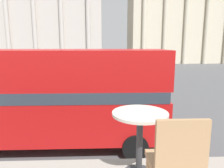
# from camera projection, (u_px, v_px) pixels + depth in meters

# --- Properties ---
(double_decker_bus) EXTENTS (10.61, 2.63, 4.27)m
(double_decker_bus) POSITION_uv_depth(u_px,v_px,m) (40.00, 95.00, 9.19)
(double_decker_bus) COLOR black
(double_decker_bus) RESTS_ON ground_plane
(cafe_dining_table) EXTENTS (0.60, 0.60, 0.73)m
(cafe_dining_table) POSITION_uv_depth(u_px,v_px,m) (140.00, 130.00, 2.35)
(cafe_dining_table) COLOR #2D2D30
(cafe_dining_table) RESTS_ON cafe_floor_slab
(cafe_chair_0) EXTENTS (0.40, 0.40, 0.91)m
(cafe_chair_0) POSITION_uv_depth(u_px,v_px,m) (176.00, 162.00, 1.75)
(cafe_chair_0) COLOR #A87F56
(cafe_chair_0) RESTS_ON cafe_floor_slab
(plaza_building_left) EXTENTS (27.52, 14.85, 20.77)m
(plaza_building_left) POSITION_uv_depth(u_px,v_px,m) (43.00, 18.00, 50.33)
(plaza_building_left) COLOR #BCB2A8
(plaza_building_left) RESTS_ON ground_plane
(plaza_building_right) EXTENTS (23.61, 13.41, 18.99)m
(plaza_building_right) POSITION_uv_depth(u_px,v_px,m) (177.00, 23.00, 53.49)
(plaza_building_right) COLOR beige
(plaza_building_right) RESTS_ON ground_plane
(traffic_light_near) EXTENTS (0.42, 0.24, 3.71)m
(traffic_light_near) POSITION_uv_depth(u_px,v_px,m) (146.00, 75.00, 14.72)
(traffic_light_near) COLOR black
(traffic_light_near) RESTS_ON ground_plane
(traffic_light_mid) EXTENTS (0.42, 0.24, 3.77)m
(traffic_light_mid) POSITION_uv_depth(u_px,v_px,m) (107.00, 66.00, 20.43)
(traffic_light_mid) COLOR black
(traffic_light_mid) RESTS_ON ground_plane
(traffic_light_far) EXTENTS (0.42, 0.24, 3.27)m
(traffic_light_far) POSITION_uv_depth(u_px,v_px,m) (54.00, 64.00, 25.27)
(traffic_light_far) COLOR black
(traffic_light_far) RESTS_ON ground_plane
(car_white) EXTENTS (4.20, 1.93, 1.35)m
(car_white) POSITION_uv_depth(u_px,v_px,m) (130.00, 77.00, 25.33)
(car_white) COLOR black
(car_white) RESTS_ON ground_plane
(pedestrian_blue) EXTENTS (0.32, 0.32, 1.72)m
(pedestrian_blue) POSITION_uv_depth(u_px,v_px,m) (132.00, 81.00, 20.60)
(pedestrian_blue) COLOR #282B33
(pedestrian_blue) RESTS_ON ground_plane
(pedestrian_black) EXTENTS (0.32, 0.32, 1.79)m
(pedestrian_black) POSITION_uv_depth(u_px,v_px,m) (38.00, 71.00, 27.69)
(pedestrian_black) COLOR #282B33
(pedestrian_black) RESTS_ON ground_plane
(pedestrian_grey) EXTENTS (0.32, 0.32, 1.71)m
(pedestrian_grey) POSITION_uv_depth(u_px,v_px,m) (93.00, 80.00, 21.48)
(pedestrian_grey) COLOR #282B33
(pedestrian_grey) RESTS_ON ground_plane
(pedestrian_olive) EXTENTS (0.32, 0.32, 1.82)m
(pedestrian_olive) POSITION_uv_depth(u_px,v_px,m) (150.00, 70.00, 28.40)
(pedestrian_olive) COLOR #282B33
(pedestrian_olive) RESTS_ON ground_plane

